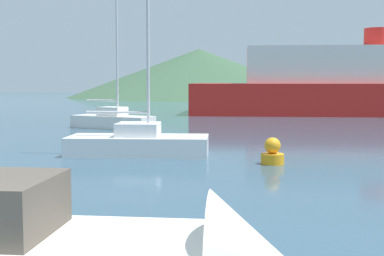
{
  "coord_description": "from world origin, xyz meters",
  "views": [
    {
      "loc": [
        3.15,
        -3.74,
        2.78
      ],
      "look_at": [
        -0.36,
        14.0,
        1.2
      ],
      "focal_mm": 50.0,
      "sensor_mm": 36.0,
      "label": 1
    }
  ],
  "objects": [
    {
      "name": "sailboat_outer",
      "position": [
        -7.61,
        26.33,
        0.55
      ],
      "size": [
        5.3,
        2.94,
        9.94
      ],
      "rotation": [
        0.0,
        0.0,
        -0.27
      ],
      "color": "white",
      "rests_on": "ground_plane"
    },
    {
      "name": "hill_west",
      "position": [
        -13.98,
        89.05,
        4.22
      ],
      "size": [
        45.78,
        45.78,
        8.44
      ],
      "color": "#38563D",
      "rests_on": "ground_plane"
    },
    {
      "name": "sailboat_middle",
      "position": [
        -2.75,
        15.59,
        0.53
      ],
      "size": [
        5.51,
        2.84,
        11.3
      ],
      "rotation": [
        0.0,
        0.0,
        0.14
      ],
      "color": "white",
      "rests_on": "ground_plane"
    },
    {
      "name": "buoy_marker",
      "position": [
        2.34,
        14.29,
        0.37
      ],
      "size": [
        0.78,
        0.78,
        0.9
      ],
      "color": "orange",
      "rests_on": "ground_plane"
    },
    {
      "name": "ferry_distant",
      "position": [
        9.62,
        43.79,
        2.47
      ],
      "size": [
        31.77,
        11.77,
        7.22
      ],
      "rotation": [
        0.0,
        0.0,
        0.1
      ],
      "color": "red",
      "rests_on": "ground_plane"
    },
    {
      "name": "motorboat_near",
      "position": [
        -0.45,
        2.81,
        0.46
      ],
      "size": [
        7.86,
        2.74,
        2.15
      ],
      "rotation": [
        0.0,
        0.0,
        0.08
      ],
      "color": "white",
      "rests_on": "ground_plane"
    },
    {
      "name": "hill_central",
      "position": [
        16.53,
        90.86,
        4.43
      ],
      "size": [
        29.3,
        29.3,
        8.86
      ],
      "color": "#38563D",
      "rests_on": "ground_plane"
    }
  ]
}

